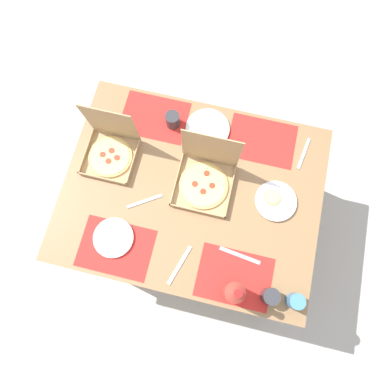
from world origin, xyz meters
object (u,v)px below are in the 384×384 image
object	(u,v)px
pizza_box_edge_far	(110,149)
plate_far_right	(275,201)
soda_bottle	(233,292)
cup_dark	(270,296)
pizza_box_corner_left	(205,177)
cup_clear_left	(173,120)
plate_near_right	(208,129)
plate_far_left	(113,238)
cup_spare	(295,301)

from	to	relation	value
pizza_box_edge_far	plate_far_right	xyz separation A→B (m)	(0.89, -0.06, -0.04)
soda_bottle	cup_dark	distance (m)	0.20
pizza_box_edge_far	pizza_box_corner_left	xyz separation A→B (m)	(0.52, -0.04, 0.00)
cup_clear_left	pizza_box_edge_far	bearing A→B (deg)	-138.78
pizza_box_corner_left	cup_clear_left	bearing A→B (deg)	131.12
plate_near_right	plate_far_right	world-z (taller)	plate_far_right
pizza_box_corner_left	plate_far_left	distance (m)	0.55
pizza_box_edge_far	cup_spare	distance (m)	1.18
plate_near_right	cup_clear_left	distance (m)	0.20
pizza_box_edge_far	cup_spare	xyz separation A→B (m)	(1.06, -0.52, -0.00)
plate_near_right	cup_dark	bearing A→B (deg)	-58.76
plate_near_right	soda_bottle	world-z (taller)	soda_bottle
plate_near_right	soda_bottle	distance (m)	0.86
pizza_box_edge_far	cup_spare	world-z (taller)	pizza_box_edge_far
plate_near_right	cup_dark	size ratio (longest dim) A/B	2.71
pizza_box_edge_far	cup_spare	size ratio (longest dim) A/B	3.33
pizza_box_corner_left	plate_far_right	world-z (taller)	pizza_box_corner_left
plate_far_right	soda_bottle	size ratio (longest dim) A/B	0.66
pizza_box_edge_far	plate_far_right	distance (m)	0.89
soda_bottle	cup_dark	xyz separation A→B (m)	(0.18, 0.02, -0.09)
plate_far_right	cup_dark	xyz separation A→B (m)	(0.05, -0.47, 0.03)
plate_near_right	pizza_box_corner_left	bearing A→B (deg)	-80.36
cup_dark	cup_spare	world-z (taller)	cup_spare
pizza_box_corner_left	soda_bottle	bearing A→B (deg)	-64.94
soda_bottle	cup_clear_left	xyz separation A→B (m)	(-0.48, 0.79, -0.09)
plate_far_left	cup_dark	distance (m)	0.80
plate_near_right	cup_dark	distance (m)	0.91
soda_bottle	cup_spare	world-z (taller)	soda_bottle
pizza_box_edge_far	plate_far_right	size ratio (longest dim) A/B	1.40
plate_far_left	plate_near_right	size ratio (longest dim) A/B	0.85
plate_far_left	cup_spare	xyz separation A→B (m)	(0.91, -0.09, 0.04)
plate_far_left	plate_near_right	xyz separation A→B (m)	(0.33, 0.69, 0.00)
pizza_box_edge_far	plate_far_right	world-z (taller)	pizza_box_edge_far
cup_clear_left	plate_near_right	bearing A→B (deg)	3.10
pizza_box_corner_left	soda_bottle	world-z (taller)	pizza_box_corner_left
pizza_box_edge_far	plate_far_left	size ratio (longest dim) A/B	1.49
plate_far_left	cup_clear_left	size ratio (longest dim) A/B	2.25
plate_far_left	soda_bottle	distance (m)	0.64
plate_far_left	cup_spare	world-z (taller)	cup_spare
pizza_box_corner_left	cup_spare	xyz separation A→B (m)	(0.54, -0.49, -0.00)
cup_spare	plate_near_right	bearing A→B (deg)	127.30
plate_far_left	pizza_box_corner_left	bearing A→B (deg)	46.82
pizza_box_edge_far	plate_near_right	distance (m)	0.53
plate_far_right	soda_bottle	bearing A→B (deg)	-105.54
plate_far_right	cup_spare	size ratio (longest dim) A/B	2.38
plate_far_right	cup_clear_left	size ratio (longest dim) A/B	2.40
pizza_box_edge_far	cup_clear_left	bearing A→B (deg)	41.22
pizza_box_corner_left	plate_far_right	distance (m)	0.38
plate_near_right	soda_bottle	bearing A→B (deg)	-70.15
pizza_box_corner_left	cup_dark	world-z (taller)	pizza_box_corner_left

